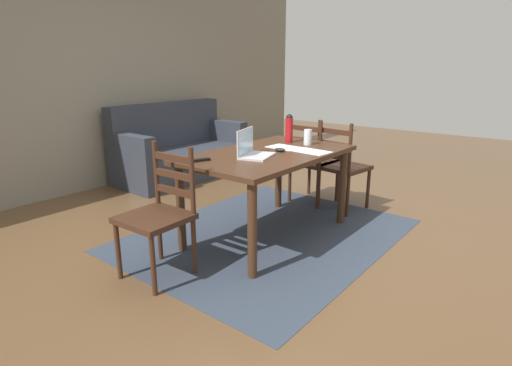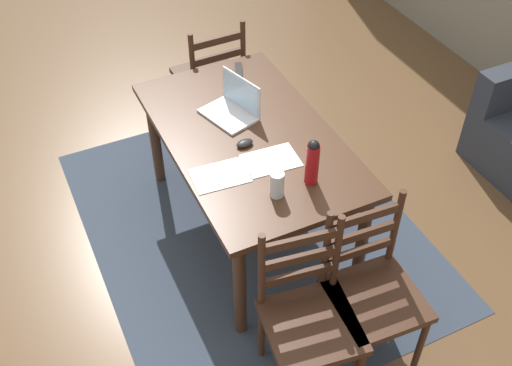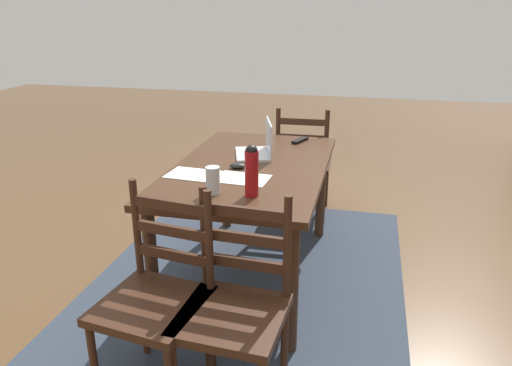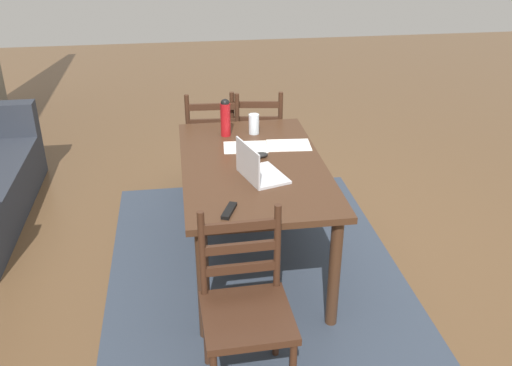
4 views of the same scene
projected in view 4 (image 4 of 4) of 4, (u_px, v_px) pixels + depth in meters
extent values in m
plane|color=brown|center=(253.00, 262.00, 3.94)|extent=(14.00, 14.00, 0.00)
cube|color=#333D4C|center=(253.00, 262.00, 3.94)|extent=(2.46, 1.97, 0.01)
cube|color=#422819|center=(253.00, 166.00, 3.61)|extent=(1.54, 0.91, 0.04)
cylinder|color=#422819|center=(334.00, 273.00, 3.22)|extent=(0.07, 0.07, 0.73)
cylinder|color=#422819|center=(288.00, 171.00, 4.44)|extent=(0.07, 0.07, 0.73)
cylinder|color=#422819|center=(203.00, 284.00, 3.12)|extent=(0.07, 0.07, 0.73)
cylinder|color=#422819|center=(193.00, 177.00, 4.34)|extent=(0.07, 0.07, 0.73)
cube|color=#3D2316|center=(213.00, 145.00, 4.69)|extent=(0.47, 0.47, 0.04)
cylinder|color=#3D2316|center=(192.00, 162.00, 4.95)|extent=(0.04, 0.04, 0.43)
cylinder|color=#3D2316|center=(235.00, 160.00, 4.98)|extent=(0.04, 0.04, 0.43)
cylinder|color=#3D2316|center=(191.00, 181.00, 4.61)|extent=(0.04, 0.04, 0.43)
cylinder|color=#3D2316|center=(237.00, 179.00, 4.64)|extent=(0.04, 0.04, 0.43)
cylinder|color=#3D2316|center=(188.00, 126.00, 4.38)|extent=(0.04, 0.04, 0.50)
cylinder|color=#3D2316|center=(237.00, 124.00, 4.41)|extent=(0.04, 0.04, 0.50)
cube|color=#3D2316|center=(213.00, 137.00, 4.44)|extent=(0.05, 0.36, 0.05)
cube|color=#3D2316|center=(212.00, 122.00, 4.39)|extent=(0.05, 0.36, 0.05)
cube|color=#3D2316|center=(212.00, 107.00, 4.33)|extent=(0.05, 0.36, 0.05)
cube|color=#3D2316|center=(247.00, 317.00, 2.75)|extent=(0.45, 0.45, 0.04)
cylinder|color=#3D2316|center=(276.00, 324.00, 3.05)|extent=(0.04, 0.04, 0.43)
cylinder|color=#3D2316|center=(207.00, 333.00, 2.99)|extent=(0.04, 0.04, 0.43)
cylinder|color=#3D2316|center=(277.00, 248.00, 2.84)|extent=(0.04, 0.04, 0.50)
cylinder|color=#3D2316|center=(203.00, 256.00, 2.78)|extent=(0.04, 0.04, 0.50)
cube|color=#3D2316|center=(241.00, 268.00, 2.85)|extent=(0.04, 0.36, 0.05)
cube|color=#3D2316|center=(240.00, 248.00, 2.80)|extent=(0.04, 0.36, 0.05)
cube|color=#3D2316|center=(240.00, 226.00, 2.74)|extent=(0.04, 0.36, 0.05)
cube|color=#3D2316|center=(256.00, 142.00, 4.73)|extent=(0.50, 0.50, 0.04)
cylinder|color=#3D2316|center=(235.00, 158.00, 5.01)|extent=(0.04, 0.04, 0.43)
cylinder|color=#3D2316|center=(277.00, 158.00, 5.01)|extent=(0.04, 0.04, 0.43)
cylinder|color=#3D2316|center=(233.00, 177.00, 4.67)|extent=(0.04, 0.04, 0.43)
cylinder|color=#3D2316|center=(279.00, 177.00, 4.67)|extent=(0.04, 0.04, 0.43)
cylinder|color=#3D2316|center=(232.00, 123.00, 4.44)|extent=(0.04, 0.04, 0.50)
cylinder|color=#3D2316|center=(280.00, 123.00, 4.44)|extent=(0.04, 0.04, 0.50)
cube|color=#3D2316|center=(256.00, 134.00, 4.49)|extent=(0.08, 0.36, 0.05)
cube|color=#3D2316|center=(256.00, 120.00, 4.43)|extent=(0.08, 0.36, 0.05)
cube|color=#3D2316|center=(256.00, 105.00, 4.38)|extent=(0.08, 0.36, 0.05)
cube|color=silver|center=(264.00, 175.00, 3.42)|extent=(0.37, 0.30, 0.02)
cube|color=silver|center=(248.00, 162.00, 3.33)|extent=(0.31, 0.10, 0.21)
cube|color=#A5CCEA|center=(249.00, 161.00, 3.33)|extent=(0.28, 0.09, 0.19)
cylinder|color=#A81419|center=(225.00, 120.00, 3.97)|extent=(0.07, 0.07, 0.24)
sphere|color=black|center=(225.00, 103.00, 3.91)|extent=(0.06, 0.06, 0.06)
cylinder|color=silver|center=(254.00, 124.00, 4.02)|extent=(0.08, 0.08, 0.14)
ellipsoid|color=black|center=(261.00, 155.00, 3.67)|extent=(0.07, 0.11, 0.03)
cube|color=black|center=(229.00, 211.00, 3.02)|extent=(0.17, 0.10, 0.02)
cube|color=white|center=(246.00, 147.00, 3.82)|extent=(0.23, 0.31, 0.00)
cube|color=white|center=(289.00, 145.00, 3.86)|extent=(0.23, 0.31, 0.00)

